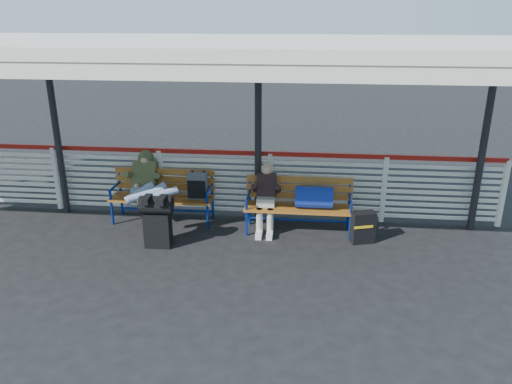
# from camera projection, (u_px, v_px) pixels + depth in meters

# --- Properties ---
(ground) EXTENTS (60.00, 60.00, 0.00)m
(ground) POSITION_uv_depth(u_px,v_px,m) (128.00, 260.00, 7.55)
(ground) COLOR black
(ground) RESTS_ON ground
(fence) EXTENTS (12.08, 0.08, 1.24)m
(fence) POSITION_uv_depth(u_px,v_px,m) (161.00, 179.00, 9.10)
(fence) COLOR silver
(fence) RESTS_ON ground
(canopy) EXTENTS (12.60, 3.60, 3.16)m
(canopy) POSITION_uv_depth(u_px,v_px,m) (130.00, 48.00, 7.32)
(canopy) COLOR silver
(canopy) RESTS_ON ground
(luggage_stack) EXTENTS (0.52, 0.30, 0.85)m
(luggage_stack) POSITION_uv_depth(u_px,v_px,m) (157.00, 219.00, 7.84)
(luggage_stack) COLOR black
(luggage_stack) RESTS_ON ground
(bench_left) EXTENTS (1.80, 0.56, 0.93)m
(bench_left) POSITION_uv_depth(u_px,v_px,m) (174.00, 189.00, 8.76)
(bench_left) COLOR #9D621E
(bench_left) RESTS_ON ground
(bench_right) EXTENTS (1.80, 0.56, 0.92)m
(bench_right) POSITION_uv_depth(u_px,v_px,m) (307.00, 199.00, 8.30)
(bench_right) COLOR #9D621E
(bench_right) RESTS_ON ground
(traveler_man) EXTENTS (0.94, 1.64, 0.77)m
(traveler_man) POSITION_uv_depth(u_px,v_px,m) (148.00, 189.00, 8.43)
(traveler_man) COLOR #8CA2BC
(traveler_man) RESTS_ON ground
(companion_person) EXTENTS (0.32, 0.66, 1.15)m
(companion_person) POSITION_uv_depth(u_px,v_px,m) (266.00, 198.00, 8.37)
(companion_person) COLOR #ADA99D
(companion_person) RESTS_ON ground
(suitcase_side) EXTENTS (0.42, 0.32, 0.52)m
(suitcase_side) POSITION_uv_depth(u_px,v_px,m) (363.00, 227.00, 8.05)
(suitcase_side) COLOR black
(suitcase_side) RESTS_ON ground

